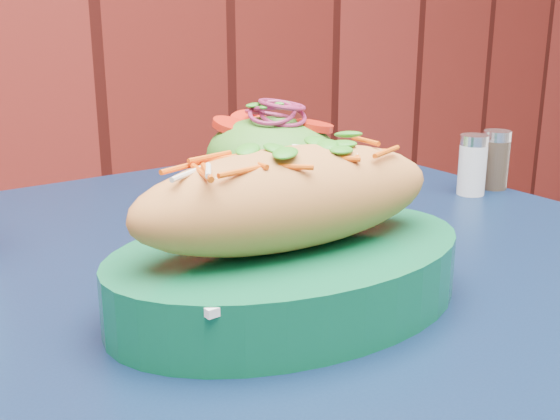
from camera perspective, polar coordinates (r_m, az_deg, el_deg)
cafe_table at (r=0.66m, az=-1.24°, el=-11.83°), size 0.84×0.84×0.75m
banh_mi_basket at (r=0.53m, az=0.77°, el=-2.67°), size 0.31×0.22×0.13m
salad_plate at (r=0.83m, az=-0.74°, el=4.10°), size 0.22×0.22×0.12m
salt_shaker at (r=0.87m, az=15.37°, el=3.55°), size 0.03×0.03×0.07m
pepper_shaker at (r=0.91m, az=17.09°, el=3.92°), size 0.03×0.03×0.07m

